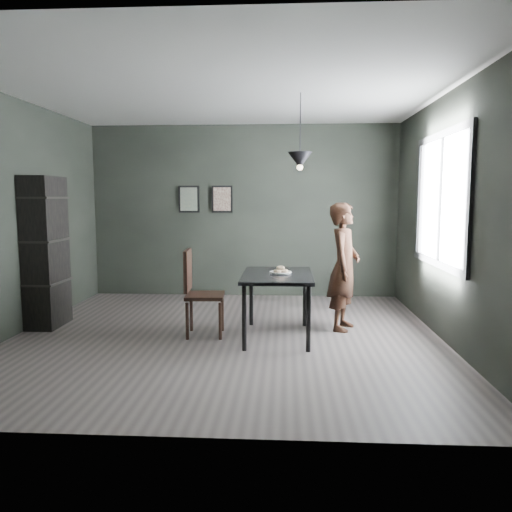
# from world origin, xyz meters

# --- Properties ---
(ground) EXTENTS (5.00, 5.00, 0.00)m
(ground) POSITION_xyz_m (0.00, 0.00, 0.00)
(ground) COLOR #383230
(ground) RESTS_ON ground
(back_wall) EXTENTS (5.00, 0.10, 2.80)m
(back_wall) POSITION_xyz_m (0.00, 2.50, 1.40)
(back_wall) COLOR black
(back_wall) RESTS_ON ground
(ceiling) EXTENTS (5.00, 5.00, 0.02)m
(ceiling) POSITION_xyz_m (0.00, 0.00, 2.80)
(ceiling) COLOR silver
(ceiling) RESTS_ON ground
(window_assembly) EXTENTS (0.04, 1.96, 1.56)m
(window_assembly) POSITION_xyz_m (2.47, 0.20, 1.60)
(window_assembly) COLOR white
(window_assembly) RESTS_ON ground
(cafe_table) EXTENTS (0.80, 1.20, 0.75)m
(cafe_table) POSITION_xyz_m (0.60, 0.00, 0.67)
(cafe_table) COLOR black
(cafe_table) RESTS_ON ground
(white_plate) EXTENTS (0.23, 0.23, 0.01)m
(white_plate) POSITION_xyz_m (0.64, 0.03, 0.76)
(white_plate) COLOR white
(white_plate) RESTS_ON cafe_table
(donut_pile) EXTENTS (0.17, 0.17, 0.08)m
(donut_pile) POSITION_xyz_m (0.64, 0.03, 0.79)
(donut_pile) COLOR beige
(donut_pile) RESTS_ON white_plate
(woman) EXTENTS (0.53, 0.66, 1.57)m
(woman) POSITION_xyz_m (1.41, 0.42, 0.78)
(woman) COLOR black
(woman) RESTS_ON ground
(wood_chair) EXTENTS (0.47, 0.47, 1.02)m
(wood_chair) POSITION_xyz_m (-0.34, 0.03, 0.58)
(wood_chair) COLOR black
(wood_chair) RESTS_ON ground
(shelf_unit) EXTENTS (0.37, 0.64, 1.89)m
(shelf_unit) POSITION_xyz_m (-2.32, 0.36, 0.94)
(shelf_unit) COLOR black
(shelf_unit) RESTS_ON ground
(pendant_lamp) EXTENTS (0.28, 0.28, 0.86)m
(pendant_lamp) POSITION_xyz_m (0.85, 0.10, 2.05)
(pendant_lamp) COLOR black
(pendant_lamp) RESTS_ON ground
(framed_print_left) EXTENTS (0.34, 0.04, 0.44)m
(framed_print_left) POSITION_xyz_m (-0.90, 2.47, 1.60)
(framed_print_left) COLOR black
(framed_print_left) RESTS_ON ground
(framed_print_right) EXTENTS (0.34, 0.04, 0.44)m
(framed_print_right) POSITION_xyz_m (-0.35, 2.47, 1.60)
(framed_print_right) COLOR black
(framed_print_right) RESTS_ON ground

